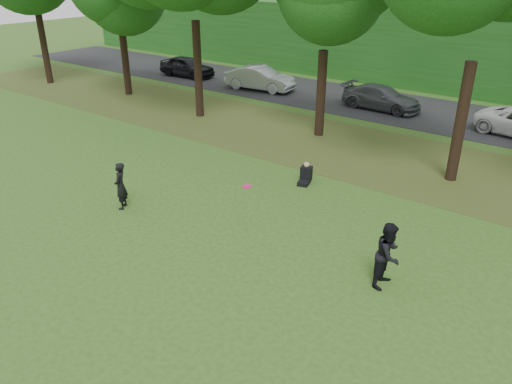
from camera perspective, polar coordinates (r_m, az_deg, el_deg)
ground at (r=13.71m, az=-12.28°, el=-11.08°), size 120.00×120.00×0.00m
leaf_litter at (r=23.15m, az=12.45°, el=4.41°), size 60.00×7.00×0.01m
street at (r=30.29m, az=19.10°, el=8.54°), size 70.00×7.00×0.02m
far_hedge at (r=35.42m, az=23.02°, el=14.36°), size 70.00×3.00×5.00m
player_left at (r=17.86m, az=-15.23°, el=0.68°), size 0.68×0.73×1.68m
player_right at (r=13.64m, az=14.91°, el=-6.94°), size 0.71×0.90×1.84m
parked_cars at (r=30.31m, az=12.28°, el=10.73°), size 36.12×2.87×1.54m
frisbee at (r=14.38m, az=-1.06°, el=0.63°), size 0.33×0.34×0.07m
seated_person at (r=19.53m, az=5.70°, el=1.93°), size 0.59×0.81×0.83m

